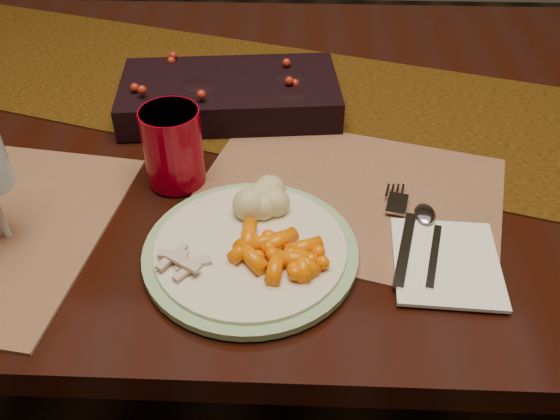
{
  "coord_description": "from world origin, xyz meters",
  "views": [
    {
      "loc": [
        0.02,
        -0.84,
        1.27
      ],
      "look_at": [
        -0.0,
        -0.29,
        0.8
      ],
      "focal_mm": 38.0,
      "sensor_mm": 36.0,
      "label": 1
    }
  ],
  "objects_px": {
    "placemat_main": "(348,195)",
    "dining_table": "(287,276)",
    "centerpiece": "(230,90)",
    "baby_carrots": "(278,253)",
    "napkin": "(446,262)",
    "mashed_potatoes": "(265,196)",
    "red_cup": "(173,147)",
    "turkey_shreds": "(180,262)",
    "dinner_plate": "(250,250)"
  },
  "relations": [
    {
      "from": "placemat_main",
      "to": "dining_table",
      "type": "bearing_deg",
      "value": 129.37
    },
    {
      "from": "centerpiece",
      "to": "baby_carrots",
      "type": "relative_size",
      "value": 3.45
    },
    {
      "from": "placemat_main",
      "to": "baby_carrots",
      "type": "relative_size",
      "value": 4.02
    },
    {
      "from": "napkin",
      "to": "mashed_potatoes",
      "type": "bearing_deg",
      "value": 163.94
    },
    {
      "from": "dining_table",
      "to": "baby_carrots",
      "type": "distance_m",
      "value": 0.53
    },
    {
      "from": "dining_table",
      "to": "red_cup",
      "type": "distance_m",
      "value": 0.49
    },
    {
      "from": "centerpiece",
      "to": "red_cup",
      "type": "height_order",
      "value": "red_cup"
    },
    {
      "from": "napkin",
      "to": "turkey_shreds",
      "type": "bearing_deg",
      "value": -171.22
    },
    {
      "from": "placemat_main",
      "to": "red_cup",
      "type": "relative_size",
      "value": 3.69
    },
    {
      "from": "napkin",
      "to": "dining_table",
      "type": "bearing_deg",
      "value": 124.49
    },
    {
      "from": "napkin",
      "to": "red_cup",
      "type": "relative_size",
      "value": 1.31
    },
    {
      "from": "turkey_shreds",
      "to": "red_cup",
      "type": "bearing_deg",
      "value": 101.29
    },
    {
      "from": "dining_table",
      "to": "mashed_potatoes",
      "type": "distance_m",
      "value": 0.48
    },
    {
      "from": "dinner_plate",
      "to": "placemat_main",
      "type": "bearing_deg",
      "value": 44.66
    },
    {
      "from": "napkin",
      "to": "baby_carrots",
      "type": "bearing_deg",
      "value": -173.01
    },
    {
      "from": "placemat_main",
      "to": "red_cup",
      "type": "bearing_deg",
      "value": -170.38
    },
    {
      "from": "centerpiece",
      "to": "red_cup",
      "type": "xyz_separation_m",
      "value": [
        -0.06,
        -0.2,
        0.02
      ]
    },
    {
      "from": "dinner_plate",
      "to": "red_cup",
      "type": "xyz_separation_m",
      "value": [
        -0.12,
        0.15,
        0.05
      ]
    },
    {
      "from": "turkey_shreds",
      "to": "red_cup",
      "type": "height_order",
      "value": "red_cup"
    },
    {
      "from": "dinner_plate",
      "to": "turkey_shreds",
      "type": "bearing_deg",
      "value": -154.4
    },
    {
      "from": "placemat_main",
      "to": "turkey_shreds",
      "type": "xyz_separation_m",
      "value": [
        -0.2,
        -0.16,
        0.02
      ]
    },
    {
      "from": "mashed_potatoes",
      "to": "napkin",
      "type": "height_order",
      "value": "mashed_potatoes"
    },
    {
      "from": "dinner_plate",
      "to": "mashed_potatoes",
      "type": "xyz_separation_m",
      "value": [
        0.01,
        0.07,
        0.03
      ]
    },
    {
      "from": "baby_carrots",
      "to": "turkey_shreds",
      "type": "relative_size",
      "value": 1.6
    },
    {
      "from": "placemat_main",
      "to": "baby_carrots",
      "type": "bearing_deg",
      "value": -106.84
    },
    {
      "from": "dining_table",
      "to": "red_cup",
      "type": "height_order",
      "value": "red_cup"
    },
    {
      "from": "dinner_plate",
      "to": "mashed_potatoes",
      "type": "bearing_deg",
      "value": 78.99
    },
    {
      "from": "baby_carrots",
      "to": "napkin",
      "type": "height_order",
      "value": "baby_carrots"
    },
    {
      "from": "dinner_plate",
      "to": "napkin",
      "type": "height_order",
      "value": "dinner_plate"
    },
    {
      "from": "baby_carrots",
      "to": "red_cup",
      "type": "bearing_deg",
      "value": 131.72
    },
    {
      "from": "dinner_plate",
      "to": "turkey_shreds",
      "type": "distance_m",
      "value": 0.09
    },
    {
      "from": "dinner_plate",
      "to": "turkey_shreds",
      "type": "relative_size",
      "value": 4.12
    },
    {
      "from": "centerpiece",
      "to": "dinner_plate",
      "type": "xyz_separation_m",
      "value": [
        0.06,
        -0.35,
        -0.03
      ]
    },
    {
      "from": "centerpiece",
      "to": "baby_carrots",
      "type": "xyz_separation_m",
      "value": [
        0.09,
        -0.37,
        -0.01
      ]
    },
    {
      "from": "dining_table",
      "to": "baby_carrots",
      "type": "height_order",
      "value": "baby_carrots"
    },
    {
      "from": "dinner_plate",
      "to": "baby_carrots",
      "type": "relative_size",
      "value": 2.58
    },
    {
      "from": "baby_carrots",
      "to": "centerpiece",
      "type": "bearing_deg",
      "value": 104.44
    },
    {
      "from": "placemat_main",
      "to": "mashed_potatoes",
      "type": "height_order",
      "value": "mashed_potatoes"
    },
    {
      "from": "dining_table",
      "to": "red_cup",
      "type": "xyz_separation_m",
      "value": [
        -0.15,
        -0.17,
        0.43
      ]
    },
    {
      "from": "dining_table",
      "to": "mashed_potatoes",
      "type": "xyz_separation_m",
      "value": [
        -0.02,
        -0.25,
        0.41
      ]
    },
    {
      "from": "mashed_potatoes",
      "to": "turkey_shreds",
      "type": "relative_size",
      "value": 1.18
    },
    {
      "from": "mashed_potatoes",
      "to": "red_cup",
      "type": "relative_size",
      "value": 0.68
    },
    {
      "from": "dining_table",
      "to": "centerpiece",
      "type": "height_order",
      "value": "centerpiece"
    },
    {
      "from": "placemat_main",
      "to": "dinner_plate",
      "type": "relative_size",
      "value": 1.56
    },
    {
      "from": "centerpiece",
      "to": "napkin",
      "type": "xyz_separation_m",
      "value": [
        0.3,
        -0.35,
        -0.03
      ]
    },
    {
      "from": "mashed_potatoes",
      "to": "turkey_shreds",
      "type": "bearing_deg",
      "value": -130.29
    },
    {
      "from": "baby_carrots",
      "to": "red_cup",
      "type": "relative_size",
      "value": 0.92
    },
    {
      "from": "napkin",
      "to": "red_cup",
      "type": "height_order",
      "value": "red_cup"
    },
    {
      "from": "centerpiece",
      "to": "turkey_shreds",
      "type": "bearing_deg",
      "value": -92.81
    },
    {
      "from": "dining_table",
      "to": "dinner_plate",
      "type": "xyz_separation_m",
      "value": [
        -0.04,
        -0.32,
        0.39
      ]
    }
  ]
}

